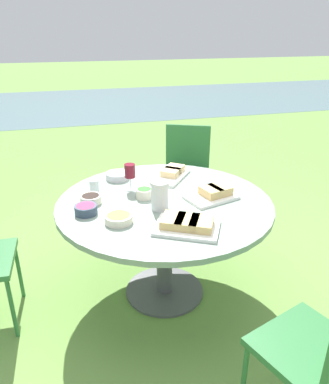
{
  "coord_description": "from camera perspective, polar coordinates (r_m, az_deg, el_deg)",
  "views": [
    {
      "loc": [
        -0.59,
        -2.12,
        1.77
      ],
      "look_at": [
        0.0,
        0.0,
        0.79
      ],
      "focal_mm": 35.0,
      "sensor_mm": 36.0,
      "label": 1
    }
  ],
  "objects": [
    {
      "name": "ground_plane",
      "position": [
        2.82,
        -0.0,
        -14.88
      ],
      "size": [
        40.0,
        40.0,
        0.0
      ],
      "primitive_type": "plane",
      "color": "#668E42"
    },
    {
      "name": "river_strip",
      "position": [
        9.8,
        -12.12,
        13.03
      ],
      "size": [
        40.0,
        4.61,
        0.01
      ],
      "color": "slate",
      "rests_on": "ground_plane"
    },
    {
      "name": "dining_table",
      "position": [
        2.48,
        -0.0,
        -3.42
      ],
      "size": [
        1.4,
        1.4,
        0.73
      ],
      "color": "#4C4C51",
      "rests_on": "ground_plane"
    },
    {
      "name": "chair_near_left",
      "position": [
        3.71,
        3.32,
        4.27
      ],
      "size": [
        0.58,
        0.57,
        0.89
      ],
      "color": "#2D6B38",
      "rests_on": "ground_plane"
    },
    {
      "name": "chair_far_back",
      "position": [
        1.85,
        23.77,
        -21.08
      ],
      "size": [
        0.55,
        0.54,
        0.89
      ],
      "color": "#2D6B38",
      "rests_on": "ground_plane"
    },
    {
      "name": "water_pitcher",
      "position": [
        2.28,
        -0.72,
        -0.54
      ],
      "size": [
        0.12,
        0.11,
        0.18
      ],
      "color": "silver",
      "rests_on": "dining_table"
    },
    {
      "name": "wine_glass",
      "position": [
        2.55,
        -5.3,
        3.1
      ],
      "size": [
        0.07,
        0.07,
        0.19
      ],
      "color": "silver",
      "rests_on": "dining_table"
    },
    {
      "name": "platter_bread_main",
      "position": [
        2.48,
        7.47,
        -0.24
      ],
      "size": [
        0.37,
        0.3,
        0.07
      ],
      "color": "white",
      "rests_on": "dining_table"
    },
    {
      "name": "platter_charcuterie",
      "position": [
        2.81,
        1.11,
        2.84
      ],
      "size": [
        0.37,
        0.4,
        0.07
      ],
      "color": "white",
      "rests_on": "dining_table"
    },
    {
      "name": "platter_sandwich_side",
      "position": [
        2.09,
        3.46,
        -4.92
      ],
      "size": [
        0.43,
        0.39,
        0.07
      ],
      "color": "white",
      "rests_on": "dining_table"
    },
    {
      "name": "bowl_fries",
      "position": [
        2.17,
        -7.01,
        -3.97
      ],
      "size": [
        0.16,
        0.16,
        0.05
      ],
      "color": "beige",
      "rests_on": "dining_table"
    },
    {
      "name": "bowl_salad",
      "position": [
        2.46,
        -3.12,
        -0.12
      ],
      "size": [
        0.11,
        0.11,
        0.06
      ],
      "color": "beige",
      "rests_on": "dining_table"
    },
    {
      "name": "bowl_olives",
      "position": [
        2.43,
        -11.18,
        -1.01
      ],
      "size": [
        0.13,
        0.13,
        0.05
      ],
      "color": "beige",
      "rests_on": "dining_table"
    },
    {
      "name": "bowl_dip_red",
      "position": [
        2.3,
        -11.89,
        -2.55
      ],
      "size": [
        0.14,
        0.14,
        0.06
      ],
      "color": "#334256",
      "rests_on": "dining_table"
    },
    {
      "name": "bowl_dip_cream",
      "position": [
        2.79,
        -7.2,
        2.53
      ],
      "size": [
        0.17,
        0.17,
        0.05
      ],
      "color": "silver",
      "rests_on": "dining_table"
    },
    {
      "name": "cup_water_near",
      "position": [
        2.55,
        -10.65,
        0.75
      ],
      "size": [
        0.06,
        0.06,
        0.1
      ],
      "color": "silver",
      "rests_on": "dining_table"
    }
  ]
}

